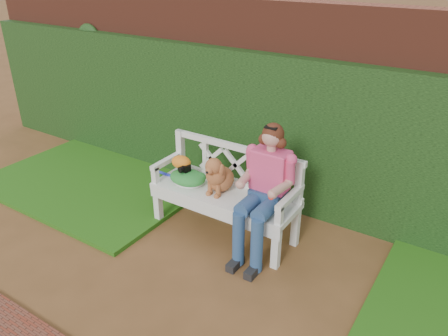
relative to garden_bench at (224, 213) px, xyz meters
The scene contains 11 objects.
ground 0.97m from the garden_bench, 61.45° to the right, with size 60.00×60.00×0.00m, color brown.
brick_wall 1.45m from the garden_bench, 67.40° to the left, with size 10.00×0.30×2.20m, color brown.
ivy_hedge 1.14m from the garden_bench, 62.39° to the left, with size 10.00×0.18×1.70m, color #2F6422.
grass_left 1.97m from the garden_bench, behind, with size 2.60×2.00×0.05m, color #265F14.
garden_bench is the anchor object (origin of this frame).
seated_woman 0.61m from the garden_bench, ahead, with size 0.52×0.69×1.22m, color #FA2E66, non-canonical shape.
dog 0.44m from the garden_bench, behind, with size 0.27×0.36×0.40m, color #AA7E39, non-canonical shape.
tennis_racket 0.52m from the garden_bench, behind, with size 0.63×0.26×0.03m, color white, non-canonical shape.
green_bag 0.52m from the garden_bench, behind, with size 0.40×0.31×0.13m, color #237626, non-canonical shape.
camera_item 0.61m from the garden_bench, behind, with size 0.11×0.08×0.07m, color black.
baseball_glove 0.68m from the garden_bench, behind, with size 0.22×0.16×0.14m, color orange.
Camera 1 is at (1.62, -2.35, 2.61)m, focal length 35.00 mm.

